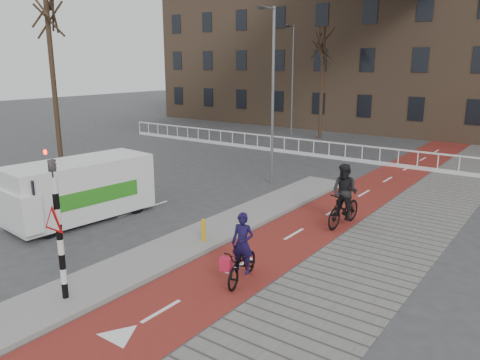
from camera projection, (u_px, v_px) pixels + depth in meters
The scene contains 15 objects.
ground at pixel (148, 278), 12.13m from camera, with size 120.00×120.00×0.00m, color #38383A.
bike_lane at pixel (355, 199), 19.12m from camera, with size 2.50×60.00×0.01m, color maroon.
sidewalk at pixel (425, 211), 17.52m from camera, with size 3.00×60.00×0.01m, color slate.
curb_island at pixel (222, 227), 15.65m from camera, with size 1.80×16.00×0.12m, color gray.
traffic_signal at pixel (57, 221), 10.40m from camera, with size 0.80×0.80×3.68m.
bollard at pixel (203, 230), 14.22m from camera, with size 0.12×0.12×0.69m, color #E1A40C.
cyclist_near at pixel (242, 259), 11.78m from camera, with size 0.98×1.81×1.81m.
cyclist_far at pixel (344, 201), 15.77m from camera, with size 0.98×2.06×2.14m.
van at pixel (80, 189), 16.40m from camera, with size 2.45×5.12×2.13m.
railing at pixel (299, 150), 28.24m from camera, with size 28.00×0.10×0.99m.
townhouse_row at pixel (416, 31), 37.03m from camera, with size 46.00×10.00×15.90m.
tree_left at pixel (53, 81), 22.74m from camera, with size 0.24×0.24×9.13m, color black.
tree_mid at pixel (322, 84), 33.47m from camera, with size 0.26×0.26×7.86m, color black.
streetlight_near at pixel (273, 99), 20.59m from camera, with size 0.12×0.12×7.72m, color slate.
streetlight_left at pixel (293, 81), 35.03m from camera, with size 0.12×0.12×8.08m, color slate.
Camera 1 is at (8.48, -7.61, 5.43)m, focal length 35.00 mm.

